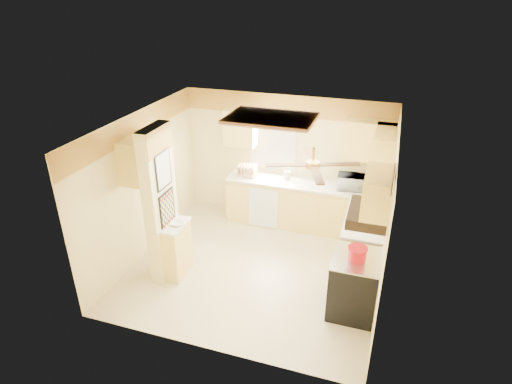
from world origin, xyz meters
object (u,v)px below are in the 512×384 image
(stove, at_px, (354,284))
(dutch_oven, at_px, (357,253))
(bowl, at_px, (177,224))
(microwave, at_px, (351,182))
(kettle, at_px, (365,217))

(stove, bearing_deg, dutch_oven, -91.11)
(stove, relative_size, bowl, 4.84)
(microwave, relative_size, bowl, 2.59)
(stove, distance_m, dutch_oven, 0.55)
(microwave, bearing_deg, bowl, 36.98)
(microwave, relative_size, dutch_oven, 1.80)
(stove, height_order, bowl, bowl)
(stove, relative_size, microwave, 1.86)
(stove, bearing_deg, microwave, 99.20)
(microwave, bearing_deg, stove, 94.41)
(microwave, height_order, kettle, microwave)
(microwave, distance_m, dutch_oven, 2.20)
(stove, height_order, microwave, microwave)
(stove, relative_size, dutch_oven, 3.35)
(stove, xyz_separation_m, kettle, (0.01, 0.93, 0.59))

